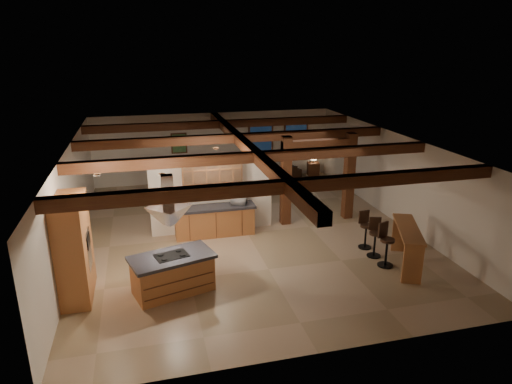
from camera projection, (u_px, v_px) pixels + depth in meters
ground at (247, 233)px, 14.27m from camera, size 12.00×12.00×0.00m
room_walls at (247, 178)px, 13.71m from camera, size 12.00×12.00×12.00m
ceiling_beams at (247, 147)px, 13.40m from camera, size 10.00×12.00×0.28m
timber_posts at (318, 169)px, 14.76m from camera, size 2.50×0.30×2.90m
partition_wall at (212, 197)px, 14.15m from camera, size 3.80×0.18×2.20m
pantry_cabinet at (74, 248)px, 10.41m from camera, size 0.67×1.60×2.40m
back_counter at (215, 220)px, 13.99m from camera, size 2.50×0.66×0.94m
upper_display_cabinet at (212, 176)px, 13.74m from camera, size 1.80×0.36×0.95m
range_hood at (169, 222)px, 10.37m from camera, size 1.10×1.10×1.40m
back_windows at (278, 143)px, 19.91m from camera, size 2.70×0.07×1.70m
framed_art at (179, 143)px, 18.85m from camera, size 0.65×0.05×0.85m
recessed_cans at (163, 165)px, 11.00m from camera, size 3.16×2.46×0.03m
kitchen_island at (173, 273)px, 10.78m from camera, size 2.12×1.51×0.95m
dining_table at (215, 196)px, 16.72m from camera, size 1.91×1.41×0.60m
sofa at (277, 174)px, 19.58m from camera, size 2.24×1.48×0.61m
microwave at (239, 200)px, 13.98m from camera, size 0.54×0.46×0.25m
bar_counter at (407, 240)px, 11.95m from camera, size 1.27×2.12×1.09m
side_table at (313, 169)px, 20.20m from camera, size 0.59×0.59×0.62m
table_lamp at (314, 158)px, 20.04m from camera, size 0.26×0.26×0.30m
bar_stool_a at (386, 245)px, 12.02m from camera, size 0.44×0.45×1.19m
bar_stool_b at (365, 230)px, 13.11m from camera, size 0.38×0.38×1.09m
bar_stool_c at (375, 237)px, 12.58m from camera, size 0.40×0.41×1.10m
dining_chairs at (214, 189)px, 16.63m from camera, size 2.16×2.16×1.14m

